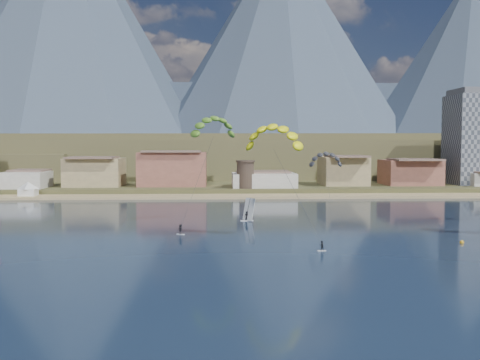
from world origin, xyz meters
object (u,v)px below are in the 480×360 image
(kitesurfer_yellow, at_px, (274,133))
(buoy, at_px, (462,243))
(kitesurfer_green, at_px, (213,124))
(apartment_tower, at_px, (480,137))
(watchtower, at_px, (245,174))
(windsurfer, at_px, (248,214))

(kitesurfer_yellow, distance_m, buoy, 34.20)
(kitesurfer_yellow, xyz_separation_m, kitesurfer_green, (-10.00, 17.25, 2.08))
(apartment_tower, height_order, watchtower, apartment_tower)
(watchtower, distance_m, buoy, 88.15)
(windsurfer, bearing_deg, buoy, -38.95)
(kitesurfer_yellow, bearing_deg, buoy, -10.12)
(apartment_tower, height_order, kitesurfer_green, apartment_tower)
(kitesurfer_green, bearing_deg, apartment_tower, 39.75)
(kitesurfer_green, distance_m, buoy, 49.04)
(kitesurfer_green, xyz_separation_m, windsurfer, (6.90, 3.61, -17.87))
(watchtower, xyz_separation_m, windsurfer, (-2.41, -56.65, -4.90))
(apartment_tower, xyz_separation_m, windsurfer, (-82.41, -70.65, -16.35))
(kitesurfer_green, bearing_deg, windsurfer, 27.65)
(kitesurfer_green, bearing_deg, buoy, -29.84)
(buoy, bearing_deg, watchtower, 109.83)
(kitesurfer_yellow, xyz_separation_m, windsurfer, (-3.10, 20.86, -15.80))
(apartment_tower, bearing_deg, windsurfer, -139.39)
(apartment_tower, xyz_separation_m, buoy, (-50.18, -96.71, -17.70))
(watchtower, relative_size, buoy, 12.62)
(watchtower, distance_m, windsurfer, 56.92)
(kitesurfer_green, height_order, windsurfer, kitesurfer_green)
(watchtower, distance_m, kitesurfer_green, 62.35)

